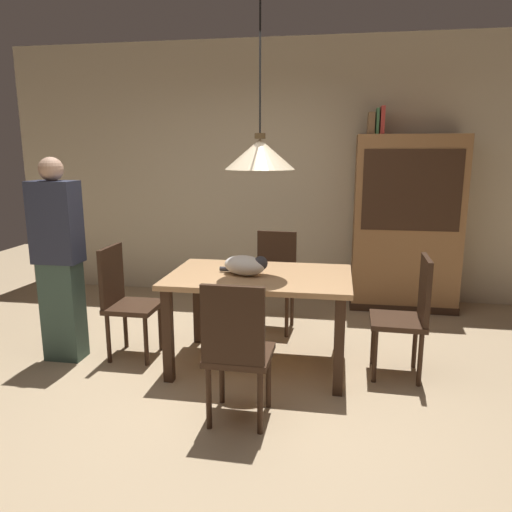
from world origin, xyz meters
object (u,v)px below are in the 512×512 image
at_px(pendant_lamp, 260,154).
at_px(hutch_bookcase, 406,227).
at_px(chair_far_back, 275,276).
at_px(person_standing, 59,261).
at_px(dining_table, 260,287).
at_px(book_red_tall, 382,121).
at_px(chair_near_front, 237,347).
at_px(chair_left_side, 124,297).
at_px(chair_right_side, 409,312).
at_px(book_green_slim, 377,122).
at_px(book_brown_thick, 371,124).
at_px(cat_sleeping, 246,265).

bearing_deg(pendant_lamp, hutch_bookcase, 52.78).
height_order(chair_far_back, pendant_lamp, pendant_lamp).
distance_m(chair_far_back, person_standing, 1.92).
height_order(dining_table, book_red_tall, book_red_tall).
relative_size(chair_near_front, hutch_bookcase, 0.50).
relative_size(chair_left_side, hutch_bookcase, 0.50).
height_order(dining_table, person_standing, person_standing).
distance_m(chair_left_side, hutch_bookcase, 3.00).
distance_m(chair_right_side, book_green_slim, 2.27).
relative_size(book_brown_thick, person_standing, 0.15).
height_order(pendant_lamp, person_standing, pendant_lamp).
height_order(dining_table, cat_sleeping, cat_sleeping).
bearing_deg(chair_right_side, chair_left_side, 179.94).
bearing_deg(chair_near_front, pendant_lamp, 89.91).
distance_m(chair_right_side, book_red_tall, 2.27).
xyz_separation_m(book_brown_thick, person_standing, (-2.49, -1.85, -1.13)).
relative_size(chair_left_side, cat_sleeping, 2.28).
bearing_deg(book_green_slim, pendant_lamp, -118.88).
bearing_deg(book_green_slim, hutch_bookcase, -0.24).
relative_size(chair_far_back, person_standing, 0.57).
relative_size(hutch_bookcase, person_standing, 1.13).
distance_m(chair_far_back, cat_sleeping, 0.97).
bearing_deg(person_standing, chair_far_back, 32.11).
distance_m(dining_table, chair_left_side, 1.14).
relative_size(chair_far_back, book_brown_thick, 3.88).
bearing_deg(chair_far_back, person_standing, -147.89).
xyz_separation_m(dining_table, person_standing, (-1.60, -0.13, 0.18)).
height_order(chair_right_side, person_standing, person_standing).
bearing_deg(pendant_lamp, person_standing, -175.34).
relative_size(dining_table, book_red_tall, 5.00).
height_order(chair_right_side, cat_sleeping, chair_right_side).
xyz_separation_m(cat_sleeping, book_green_slim, (1.05, 1.76, 1.15)).
height_order(chair_far_back, book_green_slim, book_green_slim).
bearing_deg(book_green_slim, chair_left_side, -140.37).
bearing_deg(book_red_tall, book_brown_thick, 180.00).
height_order(book_red_tall, person_standing, book_red_tall).
bearing_deg(pendant_lamp, chair_right_side, -0.12).
xyz_separation_m(dining_table, cat_sleeping, (-0.10, -0.03, 0.18)).
xyz_separation_m(chair_right_side, person_standing, (-2.73, -0.13, 0.32)).
relative_size(chair_near_front, chair_right_side, 1.00).
bearing_deg(chair_right_side, person_standing, -177.31).
xyz_separation_m(book_red_tall, person_standing, (-2.60, -1.85, -1.16)).
xyz_separation_m(book_brown_thick, book_red_tall, (0.11, 0.00, 0.03)).
distance_m(dining_table, hutch_bookcase, 2.17).
relative_size(book_green_slim, person_standing, 0.16).
bearing_deg(pendant_lamp, book_brown_thick, 62.70).
relative_size(pendant_lamp, hutch_bookcase, 0.70).
bearing_deg(book_green_slim, person_standing, -144.05).
height_order(chair_far_back, chair_near_front, same).
xyz_separation_m(chair_near_front, book_red_tall, (1.00, 2.60, 1.48)).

